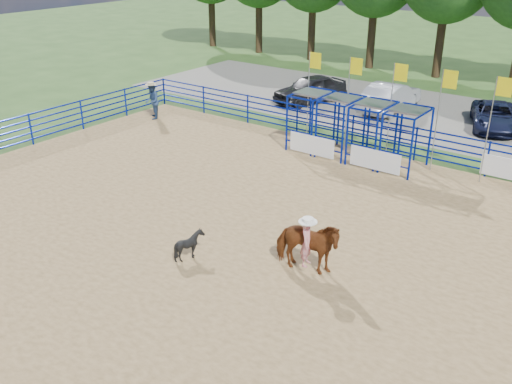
# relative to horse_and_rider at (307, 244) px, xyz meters

# --- Properties ---
(ground) EXTENTS (120.00, 120.00, 0.00)m
(ground) POSITION_rel_horse_and_rider_xyz_m (-0.97, 0.34, -0.94)
(ground) COLOR #3C5F26
(ground) RESTS_ON ground
(arena_dirt) EXTENTS (30.00, 20.00, 0.02)m
(arena_dirt) POSITION_rel_horse_and_rider_xyz_m (-0.97, 0.34, -0.93)
(arena_dirt) COLOR #A28251
(arena_dirt) RESTS_ON ground
(gravel_strip) EXTENTS (40.00, 10.00, 0.01)m
(gravel_strip) POSITION_rel_horse_and_rider_xyz_m (-0.97, 17.34, -0.93)
(gravel_strip) COLOR slate
(gravel_strip) RESTS_ON ground
(horse_and_rider) EXTENTS (2.15, 1.34, 2.43)m
(horse_and_rider) POSITION_rel_horse_and_rider_xyz_m (0.00, 0.00, 0.00)
(horse_and_rider) COLOR brown
(horse_and_rider) RESTS_ON arena_dirt
(calf) EXTENTS (1.07, 1.03, 0.90)m
(calf) POSITION_rel_horse_and_rider_xyz_m (-3.20, -1.44, -0.47)
(calf) COLOR black
(calf) RESTS_ON arena_dirt
(spectator_cowboy) EXTENTS (1.13, 1.14, 1.91)m
(spectator_cowboy) POSITION_rel_horse_and_rider_xyz_m (-14.45, 7.97, 0.04)
(spectator_cowboy) COLOR navy
(spectator_cowboy) RESTS_ON arena_dirt
(car_a) EXTENTS (3.21, 4.87, 1.54)m
(car_a) POSITION_rel_horse_and_rider_xyz_m (-9.52, 15.70, -0.16)
(car_a) COLOR black
(car_a) RESTS_ON gravel_strip
(car_b) EXTENTS (1.75, 4.81, 1.58)m
(car_b) POSITION_rel_horse_and_rider_xyz_m (-5.07, 16.80, -0.14)
(car_b) COLOR #93959B
(car_b) RESTS_ON gravel_strip
(car_c) EXTENTS (3.49, 4.94, 1.25)m
(car_c) POSITION_rel_horse_and_rider_xyz_m (0.47, 17.03, -0.30)
(car_c) COLOR #151A36
(car_c) RESTS_ON gravel_strip
(perimeter_fence) EXTENTS (30.10, 20.10, 1.50)m
(perimeter_fence) POSITION_rel_horse_and_rider_xyz_m (-0.97, 0.34, -0.19)
(perimeter_fence) COLOR #06198F
(perimeter_fence) RESTS_ON ground
(chute_assembly) EXTENTS (19.32, 2.41, 4.20)m
(chute_assembly) POSITION_rel_horse_and_rider_xyz_m (-2.87, 9.18, 0.32)
(chute_assembly) COLOR #06198F
(chute_assembly) RESTS_ON ground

